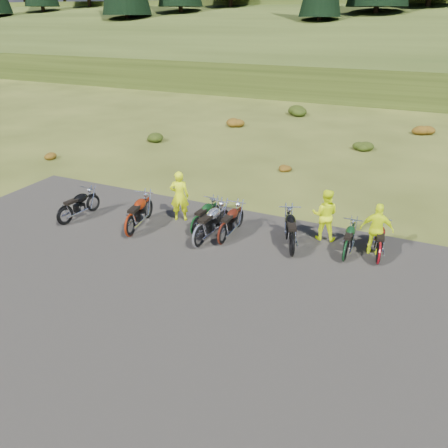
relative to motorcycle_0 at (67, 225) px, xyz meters
The scene contains 22 objects.
ground 5.67m from the motorcycle_0, ahead, with size 300.00×300.00×0.00m, color #374015.
gravel_pad 6.06m from the motorcycle_0, 20.76° to the right, with size 20.00×12.00×0.04m, color black.
hill_slope 50.17m from the motorcycle_0, 83.52° to the left, with size 300.00×46.00×3.00m, color #293812, non-canonical shape.
hill_plateau 110.00m from the motorcycle_0, 87.05° to the left, with size 300.00×90.00×9.17m, color #293812.
shrub_0 8.63m from the motorcycle_0, 137.26° to the left, with size 0.77×0.77×0.45m, color #6D320D.
shrub_1 11.67m from the motorcycle_0, 107.11° to the left, with size 1.03×1.03×0.61m, color black.
shrub_2 16.47m from the motorcycle_0, 91.86° to the left, with size 1.30×1.30×0.77m, color #6D320D.
shrub_3 21.89m from the motorcycle_0, 83.79° to the left, with size 1.56×1.56×0.92m, color black.
shrub_4 10.48m from the motorcycle_0, 59.81° to the left, with size 0.77×0.77×0.45m, color #6D320D.
shrub_5 16.52m from the motorcycle_0, 60.36° to the left, with size 1.03×1.03×0.61m, color black.
shrub_6 22.56m from the motorcycle_0, 60.62° to the left, with size 1.30×1.30×0.77m, color #6D320D.
motorcycle_0 is the anchor object (origin of this frame).
motorcycle_1 2.67m from the motorcycle_0, ahead, with size 2.24×0.75×1.17m, color maroon, non-canonical shape.
motorcycle_2 4.80m from the motorcycle_0, 14.80° to the left, with size 1.93×0.64×1.01m, color black, non-canonical shape.
motorcycle_3 5.17m from the motorcycle_0, ahead, with size 2.29×0.76×1.20m, color silver, non-canonical shape.
motorcycle_4 5.83m from the motorcycle_0, ahead, with size 2.08×0.69×1.09m, color #41130A, non-canonical shape.
motorcycle_5 8.12m from the motorcycle_0, ahead, with size 2.22×0.74×1.16m, color black, non-canonical shape.
motorcycle_6 10.70m from the motorcycle_0, ahead, with size 1.96×0.65×1.03m, color maroon, non-canonical shape.
motorcycle_7 9.72m from the motorcycle_0, ahead, with size 1.87×0.62×0.98m, color black, non-canonical shape.
person_middle 4.21m from the motorcycle_0, 30.38° to the left, with size 0.68×0.45×1.86m, color #CBE10B.
person_right_a 9.11m from the motorcycle_0, 17.59° to the left, with size 0.86×0.67×1.76m, color #CBE10B.
person_right_b 10.65m from the motorcycle_0, 13.13° to the left, with size 0.99×0.41×1.69m, color #CBE10B.
Camera 1 is at (5.39, -10.36, 6.85)m, focal length 35.00 mm.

